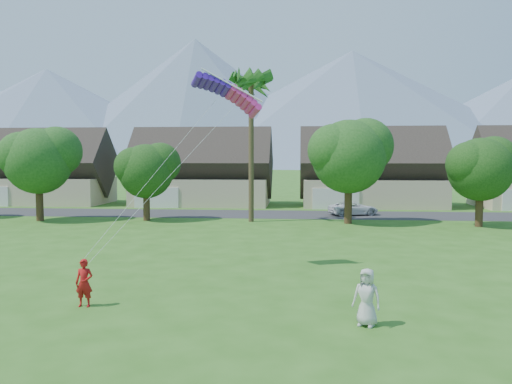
# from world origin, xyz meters

# --- Properties ---
(ground) EXTENTS (500.00, 500.00, 0.00)m
(ground) POSITION_xyz_m (0.00, 0.00, 0.00)
(ground) COLOR #2D6019
(ground) RESTS_ON ground
(street) EXTENTS (90.00, 7.00, 0.01)m
(street) POSITION_xyz_m (0.00, 34.00, 0.01)
(street) COLOR #2D2D30
(street) RESTS_ON ground
(kite_flyer) EXTENTS (0.65, 0.44, 1.74)m
(kite_flyer) POSITION_xyz_m (-5.75, 4.19, 0.87)
(kite_flyer) COLOR #AE1413
(kite_flyer) RESTS_ON ground
(watcher) EXTENTS (1.07, 0.92, 1.86)m
(watcher) POSITION_xyz_m (4.17, 2.97, 0.93)
(watcher) COLOR #BCBCB7
(watcher) RESTS_ON ground
(parked_car) EXTENTS (5.08, 3.62, 1.29)m
(parked_car) POSITION_xyz_m (7.09, 34.00, 0.64)
(parked_car) COLOR white
(parked_car) RESTS_ON ground
(mountain_ridge) EXTENTS (540.00, 240.00, 70.00)m
(mountain_ridge) POSITION_xyz_m (10.40, 260.00, 29.07)
(mountain_ridge) COLOR slate
(mountain_ridge) RESTS_ON ground
(houses_row) EXTENTS (72.75, 8.19, 8.86)m
(houses_row) POSITION_xyz_m (0.49, 42.99, 3.44)
(houses_row) COLOR beige
(houses_row) RESTS_ON ground
(tree_row) EXTENTS (62.27, 6.67, 8.45)m
(tree_row) POSITION_xyz_m (-1.14, 27.92, 4.89)
(tree_row) COLOR #47301C
(tree_row) RESTS_ON ground
(fan_palm) EXTENTS (3.00, 3.00, 13.80)m
(fan_palm) POSITION_xyz_m (-2.00, 28.50, 11.80)
(fan_palm) COLOR #4C3D26
(fan_palm) RESTS_ON ground
(parafoil_kite) EXTENTS (3.62, 1.44, 0.50)m
(parafoil_kite) POSITION_xyz_m (-1.41, 11.03, 8.59)
(parafoil_kite) COLOR #4216A8
(parafoil_kite) RESTS_ON ground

